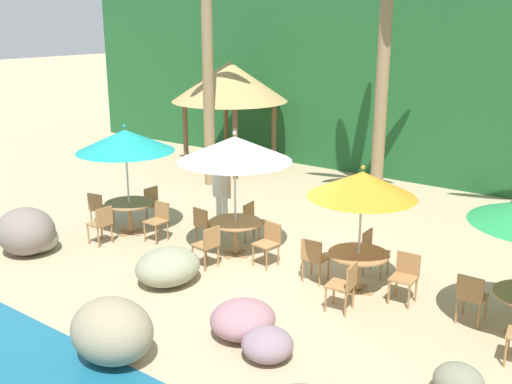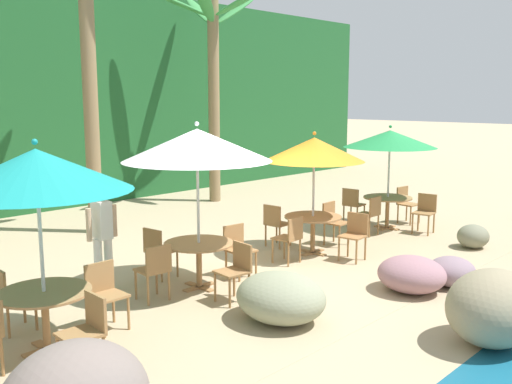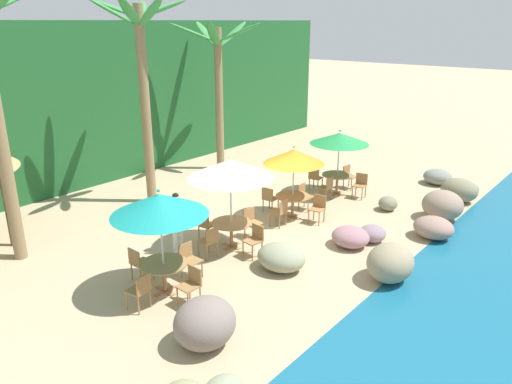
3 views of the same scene
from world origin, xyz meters
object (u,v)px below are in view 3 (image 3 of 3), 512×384
object	(u,v)px
chair_orange_inland	(269,198)
chair_green_left	(327,187)
chair_teal_inland	(138,262)
dining_table_white	(231,227)
chair_teal_seaward	(189,258)
umbrella_white	(230,169)
chair_white_inland	(205,224)
umbrella_green	(339,139)
palm_tree_second	(143,69)
chair_white_left	(210,240)
chair_green_inland	(315,177)
umbrella_teal	(159,205)
chair_orange_seaward	(304,195)
chair_orange_left	(280,211)
chair_green_seaward	(349,175)
waiter_in_white	(177,218)
chair_green_right	(360,184)
dining_table_green	(337,178)
dining_table_orange	(293,199)
palm_tree_third	(218,74)
chair_teal_right	(191,283)
chair_white_right	(255,238)
chair_orange_right	(318,207)
chair_teal_left	(140,289)
chair_white_seaward	(251,221)
umbrella_orange	(294,157)
dining_table_teal	(164,268)

from	to	relation	value
chair_orange_inland	chair_green_left	size ratio (longest dim) A/B	1.00
chair_teal_inland	dining_table_white	world-z (taller)	chair_teal_inland
chair_teal_seaward	umbrella_white	bearing A→B (deg)	10.13
chair_white_inland	umbrella_green	world-z (taller)	umbrella_green
palm_tree_second	dining_table_white	bearing A→B (deg)	-101.55
chair_white_left	chair_green_inland	xyz separation A→B (m)	(6.40, 0.89, 0.00)
umbrella_teal	chair_white_left	bearing A→B (deg)	12.36
umbrella_white	chair_orange_seaward	xyz separation A→B (m)	(3.70, 0.10, -1.76)
chair_orange_left	chair_green_seaward	world-z (taller)	same
chair_green_seaward	chair_green_left	world-z (taller)	same
umbrella_green	umbrella_white	bearing A→B (deg)	-179.49
chair_green_seaward	waiter_in_white	bearing A→B (deg)	173.59
chair_teal_seaward	chair_green_right	world-z (taller)	same
umbrella_white	chair_white_left	size ratio (longest dim) A/B	3.02
dining_table_white	chair_green_seaward	world-z (taller)	chair_green_seaward
chair_teal_inland	chair_orange_inland	distance (m)	5.56
chair_green_inland	chair_white_inland	bearing A→B (deg)	-179.50
chair_teal_seaward	waiter_in_white	bearing A→B (deg)	58.77
dining_table_green	chair_green_right	world-z (taller)	chair_green_right
umbrella_white	chair_green_right	world-z (taller)	umbrella_white
dining_table_orange	dining_table_green	xyz separation A→B (m)	(2.87, 0.09, 0.00)
chair_teal_seaward	palm_tree_third	bearing A→B (deg)	39.01
chair_teal_right	chair_white_right	bearing A→B (deg)	8.92
chair_green_inland	waiter_in_white	size ratio (longest dim) A/B	0.51
chair_orange_right	palm_tree_third	bearing A→B (deg)	69.88
chair_green_right	chair_green_left	bearing A→B (deg)	145.26
chair_orange_seaward	chair_green_left	distance (m)	1.19
dining_table_white	chair_white_right	size ratio (longest dim) A/B	1.26
chair_teal_left	chair_white_seaward	size ratio (longest dim) A/B	1.00
chair_teal_left	chair_orange_inland	size ratio (longest dim) A/B	1.00
umbrella_orange	chair_teal_seaward	bearing A→B (deg)	-176.32
chair_teal_seaward	palm_tree_second	bearing A→B (deg)	60.07
dining_table_teal	chair_green_right	world-z (taller)	chair_green_right
chair_teal_right	chair_white_inland	xyz separation A→B (m)	(2.52, 2.11, 0.00)
palm_tree_second	waiter_in_white	distance (m)	5.50
dining_table_teal	chair_white_right	xyz separation A→B (m)	(2.76, -0.43, -0.10)
umbrella_teal	chair_orange_seaward	world-z (taller)	umbrella_teal
chair_teal_right	chair_white_inland	world-z (taller)	same
chair_teal_left	palm_tree_second	size ratio (longest dim) A/B	0.13
chair_white_inland	chair_white_seaward	bearing A→B (deg)	-39.01
umbrella_green	chair_orange_right	bearing A→B (deg)	-161.08
chair_white_left	chair_green_left	xyz separation A→B (m)	(5.73, -0.04, 0.00)
chair_orange_left	dining_table_green	distance (m)	3.72
chair_orange_left	chair_white_seaward	bearing A→B (deg)	170.96
umbrella_white	chair_green_seaward	distance (m)	6.81
umbrella_teal	chair_teal_seaward	xyz separation A→B (m)	(0.85, 0.08, -1.66)
dining_table_white	dining_table_orange	bearing A→B (deg)	-0.70
chair_teal_inland	umbrella_orange	size ratio (longest dim) A/B	0.37
chair_teal_left	palm_tree_third	size ratio (longest dim) A/B	0.14
chair_teal_seaward	chair_teal_left	world-z (taller)	same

